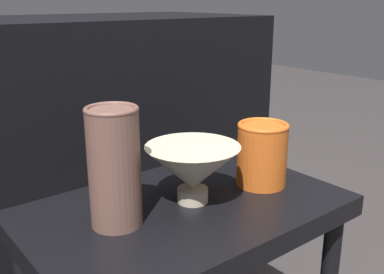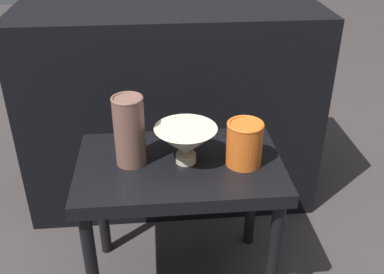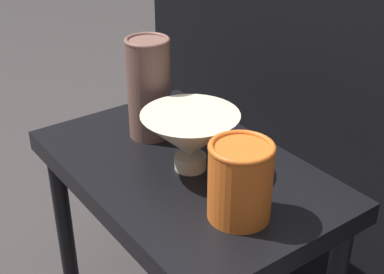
# 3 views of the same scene
# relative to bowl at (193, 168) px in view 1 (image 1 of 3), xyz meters

# --- Properties ---
(table) EXTENTS (0.58, 0.37, 0.46)m
(table) POSITION_rel_bowl_xyz_m (-0.02, -0.00, -0.13)
(table) COLOR black
(table) RESTS_ON ground_plane
(couch_backdrop) EXTENTS (1.09, 0.50, 0.77)m
(couch_backdrop) POSITION_rel_bowl_xyz_m (-0.02, 0.54, -0.14)
(couch_backdrop) COLOR black
(couch_backdrop) RESTS_ON ground_plane
(bowl) EXTENTS (0.18, 0.18, 0.11)m
(bowl) POSITION_rel_bowl_xyz_m (0.00, 0.00, 0.00)
(bowl) COLOR beige
(bowl) RESTS_ON table
(vase_textured_left) EXTENTS (0.09, 0.09, 0.20)m
(vase_textured_left) POSITION_rel_bowl_xyz_m (-0.15, 0.01, 0.04)
(vase_textured_left) COLOR brown
(vase_textured_left) RESTS_ON table
(vase_colorful_right) EXTENTS (0.10, 0.10, 0.13)m
(vase_colorful_right) POSITION_rel_bowl_xyz_m (0.16, -0.02, 0.00)
(vase_colorful_right) COLOR orange
(vase_colorful_right) RESTS_ON table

